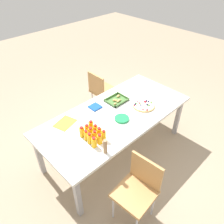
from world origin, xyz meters
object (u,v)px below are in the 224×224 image
object	(u,v)px
juice_bottle_9	(82,132)
napkin_stack	(95,107)
fruit_pizza	(144,105)
juice_bottle_11	(91,126)
juice_bottle_3	(90,138)
party_table	(115,117)
juice_bottle_7	(91,132)
plate_stack	(122,119)
paper_folder	(65,123)
juice_bottle_6	(86,135)
juice_bottle_0	(94,142)
juice_bottle_4	(95,136)
chair_far_right	(101,90)
snack_tray	(117,100)
juice_bottle_1	(100,139)
cardboard_tube	(105,147)
chair_near_left	(139,187)
juice_bottle_10	(87,129)
juice_bottle_2	(104,135)
juice_bottle_8	(96,130)

from	to	relation	value
juice_bottle_9	napkin_stack	world-z (taller)	juice_bottle_9
fruit_pizza	juice_bottle_11	bearing A→B (deg)	171.73
juice_bottle_3	napkin_stack	distance (m)	0.69
party_table	juice_bottle_7	size ratio (longest dim) A/B	16.20
plate_stack	juice_bottle_3	bearing A→B (deg)	-176.60
juice_bottle_9	fruit_pizza	bearing A→B (deg)	-6.84
fruit_pizza	paper_folder	world-z (taller)	fruit_pizza
juice_bottle_3	juice_bottle_6	world-z (taller)	juice_bottle_3
juice_bottle_0	paper_folder	distance (m)	0.57
juice_bottle_4	juice_bottle_11	distance (m)	0.17
chair_far_right	juice_bottle_6	size ratio (longest dim) A/B	5.98
juice_bottle_9	juice_bottle_11	world-z (taller)	juice_bottle_11
party_table	juice_bottle_0	size ratio (longest dim) A/B	15.82
juice_bottle_0	snack_tray	distance (m)	0.94
juice_bottle_9	plate_stack	bearing A→B (deg)	-11.29
juice_bottle_1	paper_folder	distance (m)	0.58
juice_bottle_1	juice_bottle_11	xyz separation A→B (m)	(0.07, 0.23, 0.01)
juice_bottle_6	napkin_stack	size ratio (longest dim) A/B	0.93
juice_bottle_0	plate_stack	bearing A→B (deg)	11.08
napkin_stack	cardboard_tube	xyz separation A→B (m)	(-0.46, -0.71, 0.08)
chair_near_left	snack_tray	distance (m)	1.32
juice_bottle_10	juice_bottle_7	bearing A→B (deg)	-88.99
juice_bottle_11	plate_stack	size ratio (longest dim) A/B	0.77
juice_bottle_6	juice_bottle_10	bearing A→B (deg)	45.21
juice_bottle_10	juice_bottle_11	xyz separation A→B (m)	(0.07, 0.01, 0.01)
juice_bottle_0	juice_bottle_3	size ratio (longest dim) A/B	0.94
fruit_pizza	juice_bottle_3	bearing A→B (deg)	-178.50
chair_far_right	juice_bottle_9	world-z (taller)	juice_bottle_9
juice_bottle_1	snack_tray	distance (m)	0.88
juice_bottle_0	plate_stack	world-z (taller)	juice_bottle_0
juice_bottle_2	plate_stack	size ratio (longest dim) A/B	0.73
napkin_stack	juice_bottle_7	bearing A→B (deg)	-135.77
juice_bottle_9	juice_bottle_10	world-z (taller)	juice_bottle_9
juice_bottle_0	napkin_stack	xyz separation A→B (m)	(0.49, 0.55, -0.05)
juice_bottle_0	juice_bottle_7	world-z (taller)	juice_bottle_0
juice_bottle_8	cardboard_tube	xyz separation A→B (m)	(-0.12, -0.30, 0.03)
fruit_pizza	juice_bottle_0	bearing A→B (deg)	-174.09
cardboard_tube	chair_far_right	bearing A→B (deg)	49.67
chair_far_right	snack_tray	size ratio (longest dim) A/B	2.80
napkin_stack	juice_bottle_6	bearing A→B (deg)	-139.97
chair_far_right	juice_bottle_11	size ratio (longest dim) A/B	5.65
chair_far_right	juice_bottle_9	bearing A→B (deg)	-51.04
chair_near_left	chair_far_right	bearing A→B (deg)	-35.41
juice_bottle_6	paper_folder	xyz separation A→B (m)	(-0.01, 0.42, -0.06)
juice_bottle_2	juice_bottle_6	size ratio (longest dim) A/B	1.01
juice_bottle_4	plate_stack	distance (m)	0.50
chair_far_right	juice_bottle_11	distance (m)	1.34
chair_far_right	juice_bottle_8	world-z (taller)	juice_bottle_8
paper_folder	cardboard_tube	bearing A→B (deg)	-87.15
chair_near_left	juice_bottle_10	xyz separation A→B (m)	(-0.01, 0.83, 0.29)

